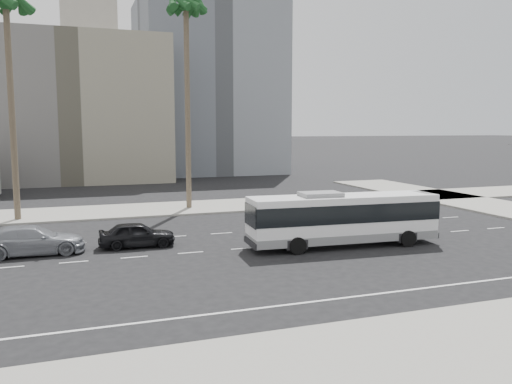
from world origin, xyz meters
name	(u,v)px	position (x,y,z in m)	size (l,w,h in m)	color
ground	(292,245)	(0.00, 0.00, 0.00)	(700.00, 700.00, 0.00)	black
sidewalk_north	(221,206)	(0.00, 15.50, 0.07)	(120.00, 7.00, 0.15)	gray
sidewalk_south	(495,350)	(0.00, -15.50, 0.07)	(120.00, 7.00, 0.15)	gray
midrise_beige_west	(70,110)	(-12.00, 45.00, 9.00)	(24.00, 18.00, 18.00)	slate
midrise_gray_center	(207,87)	(8.00, 52.00, 13.00)	(20.00, 20.00, 26.00)	slate
civic_tower	(90,63)	(-2.00, 250.00, 38.83)	(42.00, 42.00, 129.00)	beige
highrise_right	(192,70)	(45.00, 230.00, 35.00)	(26.00, 26.00, 70.00)	slate
highrise_far	(224,86)	(70.00, 260.00, 30.00)	(22.00, 22.00, 60.00)	slate
city_bus	(343,217)	(2.64, -1.23, 1.66)	(11.15, 3.12, 3.17)	white
car_a	(137,234)	(-8.56, 2.43, 0.73)	(4.27, 1.72, 1.46)	black
car_b	(32,240)	(-14.06, 2.45, 0.79)	(5.42, 2.20, 1.57)	gray
palm_near	(186,9)	(-2.84, 15.08, 16.16)	(5.30, 5.30, 17.84)	brown
palm_mid	(6,7)	(-15.80, 13.72, 15.08)	(5.43, 5.43, 16.76)	brown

